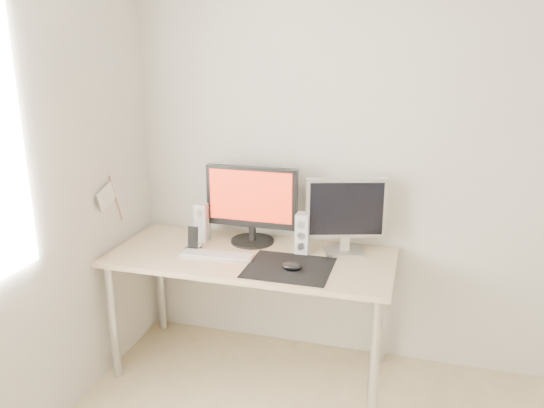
{
  "coord_description": "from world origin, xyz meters",
  "views": [
    {
      "loc": [
        -0.05,
        -1.28,
        1.85
      ],
      "look_at": [
        -0.83,
        1.48,
        1.01
      ],
      "focal_mm": 35.0,
      "sensor_mm": 36.0,
      "label": 1
    }
  ],
  "objects_px": {
    "keyboard": "(217,255)",
    "phone_dock": "(193,242)",
    "mouse": "(292,266)",
    "second_monitor": "(346,212)",
    "speaker_right": "(303,233)",
    "main_monitor": "(252,202)",
    "desk": "(251,267)",
    "speaker_left": "(202,222)"
  },
  "relations": [
    {
      "from": "main_monitor",
      "to": "mouse",
      "type": "bearing_deg",
      "value": -45.9
    },
    {
      "from": "keyboard",
      "to": "phone_dock",
      "type": "distance_m",
      "value": 0.19
    },
    {
      "from": "keyboard",
      "to": "speaker_left",
      "type": "bearing_deg",
      "value": 129.07
    },
    {
      "from": "main_monitor",
      "to": "keyboard",
      "type": "relative_size",
      "value": 1.3
    },
    {
      "from": "mouse",
      "to": "main_monitor",
      "type": "height_order",
      "value": "main_monitor"
    },
    {
      "from": "main_monitor",
      "to": "speaker_right",
      "type": "xyz_separation_m",
      "value": [
        0.33,
        -0.07,
        -0.14
      ]
    },
    {
      "from": "speaker_left",
      "to": "keyboard",
      "type": "xyz_separation_m",
      "value": [
        0.18,
        -0.22,
        -0.11
      ]
    },
    {
      "from": "desk",
      "to": "speaker_right",
      "type": "xyz_separation_m",
      "value": [
        0.27,
        0.11,
        0.19
      ]
    },
    {
      "from": "mouse",
      "to": "desk",
      "type": "bearing_deg",
      "value": 150.99
    },
    {
      "from": "second_monitor",
      "to": "speaker_right",
      "type": "distance_m",
      "value": 0.27
    },
    {
      "from": "speaker_left",
      "to": "speaker_right",
      "type": "height_order",
      "value": "same"
    },
    {
      "from": "main_monitor",
      "to": "second_monitor",
      "type": "distance_m",
      "value": 0.56
    },
    {
      "from": "mouse",
      "to": "second_monitor",
      "type": "xyz_separation_m",
      "value": [
        0.23,
        0.33,
        0.22
      ]
    },
    {
      "from": "keyboard",
      "to": "speaker_right",
      "type": "bearing_deg",
      "value": 22.52
    },
    {
      "from": "main_monitor",
      "to": "speaker_right",
      "type": "relative_size",
      "value": 2.36
    },
    {
      "from": "main_monitor",
      "to": "speaker_left",
      "type": "relative_size",
      "value": 2.36
    },
    {
      "from": "mouse",
      "to": "main_monitor",
      "type": "xyz_separation_m",
      "value": [
        -0.33,
        0.34,
        0.23
      ]
    },
    {
      "from": "second_monitor",
      "to": "speaker_left",
      "type": "xyz_separation_m",
      "value": [
        -0.86,
        -0.03,
        -0.12
      ]
    },
    {
      "from": "speaker_left",
      "to": "phone_dock",
      "type": "distance_m",
      "value": 0.17
    },
    {
      "from": "second_monitor",
      "to": "keyboard",
      "type": "relative_size",
      "value": 1.04
    },
    {
      "from": "mouse",
      "to": "speaker_right",
      "type": "height_order",
      "value": "speaker_right"
    },
    {
      "from": "speaker_left",
      "to": "speaker_right",
      "type": "bearing_deg",
      "value": -3.22
    },
    {
      "from": "keyboard",
      "to": "phone_dock",
      "type": "height_order",
      "value": "phone_dock"
    },
    {
      "from": "mouse",
      "to": "speaker_right",
      "type": "xyz_separation_m",
      "value": [
        -0.0,
        0.26,
        0.09
      ]
    },
    {
      "from": "main_monitor",
      "to": "speaker_left",
      "type": "bearing_deg",
      "value": -172.6
    },
    {
      "from": "main_monitor",
      "to": "speaker_right",
      "type": "bearing_deg",
      "value": -12.84
    },
    {
      "from": "speaker_left",
      "to": "speaker_right",
      "type": "distance_m",
      "value": 0.63
    },
    {
      "from": "mouse",
      "to": "main_monitor",
      "type": "bearing_deg",
      "value": 134.1
    },
    {
      "from": "desk",
      "to": "speaker_left",
      "type": "bearing_deg",
      "value": 157.52
    },
    {
      "from": "speaker_right",
      "to": "keyboard",
      "type": "height_order",
      "value": "speaker_right"
    },
    {
      "from": "desk",
      "to": "keyboard",
      "type": "relative_size",
      "value": 3.77
    },
    {
      "from": "main_monitor",
      "to": "keyboard",
      "type": "height_order",
      "value": "main_monitor"
    },
    {
      "from": "second_monitor",
      "to": "mouse",
      "type": "bearing_deg",
      "value": -124.52
    },
    {
      "from": "speaker_right",
      "to": "phone_dock",
      "type": "bearing_deg",
      "value": -169.03
    },
    {
      "from": "main_monitor",
      "to": "keyboard",
      "type": "distance_m",
      "value": 0.38
    },
    {
      "from": "mouse",
      "to": "second_monitor",
      "type": "bearing_deg",
      "value": 55.48
    },
    {
      "from": "main_monitor",
      "to": "speaker_right",
      "type": "height_order",
      "value": "main_monitor"
    },
    {
      "from": "desk",
      "to": "main_monitor",
      "type": "height_order",
      "value": "main_monitor"
    },
    {
      "from": "mouse",
      "to": "phone_dock",
      "type": "relative_size",
      "value": 0.79
    },
    {
      "from": "speaker_right",
      "to": "keyboard",
      "type": "xyz_separation_m",
      "value": [
        -0.45,
        -0.19,
        -0.11
      ]
    },
    {
      "from": "phone_dock",
      "to": "main_monitor",
      "type": "bearing_deg",
      "value": 33.46
    },
    {
      "from": "second_monitor",
      "to": "speaker_right",
      "type": "bearing_deg",
      "value": -163.17
    }
  ]
}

